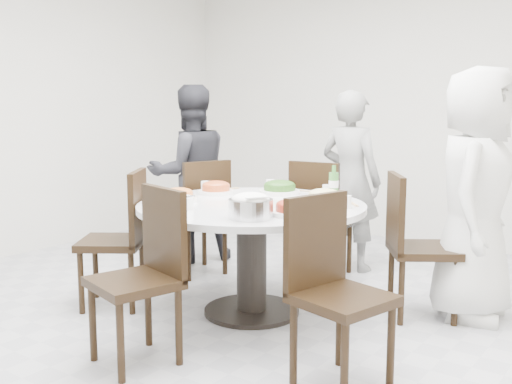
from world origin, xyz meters
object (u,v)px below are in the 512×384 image
Objects in this scene: dining_table at (252,259)px; soup_bowl at (173,203)px; chair_s at (134,278)px; chair_n at (323,218)px; diner_left at (190,174)px; rice_bowl at (251,209)px; diner_right at (475,194)px; diner_middle at (350,181)px; chair_nw at (196,217)px; chair_sw at (112,239)px; beverage_bottle at (334,182)px; chair_ne at (423,246)px; chair_se at (343,294)px.

dining_table is 0.67m from soup_bowl.
chair_n is at bearing 106.03° from chair_s.
dining_table is 0.96× the size of diner_left.
rice_bowl is (0.34, 0.59, 0.33)m from chair_s.
diner_right is at bearing 33.94° from dining_table.
diner_middle reaches higher than dining_table.
chair_nw is at bearing 151.85° from dining_table.
chair_sw is 0.58× the size of diner_right.
diner_left is (-0.40, 1.24, 0.31)m from chair_sw.
chair_s is 3.83× the size of soup_bowl.
chair_ne is at bearing 10.06° from beverage_bottle.
beverage_bottle reaches higher than soup_bowl.
chair_n is 3.66× the size of rice_bowl.
chair_s reaches higher than dining_table.
chair_nw and chair_s have the same top height.
diner_right is 1.05× the size of diner_left.
chair_ne is at bearing 16.12° from chair_se.
chair_sw is 3.83× the size of soup_bowl.
chair_sw is at bearing 179.79° from soup_bowl.
dining_table is at bearing 89.14° from diner_left.
chair_n is 0.79m from beverage_bottle.
rice_bowl reaches higher than dining_table.
chair_ne is 1.23m from diner_middle.
diner_left is (-2.21, 0.18, 0.31)m from chair_ne.
soup_bowl is 1.08× the size of beverage_bottle.
beverage_bottle is (0.32, -0.87, 0.11)m from diner_middle.
soup_bowl is at bearing 98.35° from chair_se.
dining_table is at bearing 102.69° from chair_s.
diner_right is at bearing -88.08° from chair_ne.
chair_s is (0.90, -1.50, 0.00)m from chair_nw.
diner_left is (-1.28, -0.58, 0.03)m from diner_middle.
chair_nw is 1.75m from chair_s.
chair_sw is 1.22m from rice_bowl.
diner_left is (-2.47, -0.01, -0.04)m from diner_right.
chair_n is 1.72m from chair_sw.
chair_n and chair_se have the same top height.
chair_nw is 1.00× the size of chair_sw.
chair_sw is at bearing 48.97° from diner_left.
chair_nw is at bearing 74.76° from chair_se.
chair_nw is at bearing 59.06° from chair_ne.
chair_ne is 1.00× the size of chair_se.
diner_right is 7.15× the size of beverage_bottle.
diner_right reaches higher than soup_bowl.
dining_table is 1.58× the size of chair_nw.
chair_nw is 0.58× the size of diner_right.
chair_n and chair_nw have the same top height.
chair_ne is at bearing 144.70° from diner_middle.
soup_bowl is (-0.57, -0.04, -0.02)m from rice_bowl.
rice_bowl is (0.29, -1.79, 0.05)m from diner_middle.
chair_ne is at bearing 85.55° from chair_sw.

